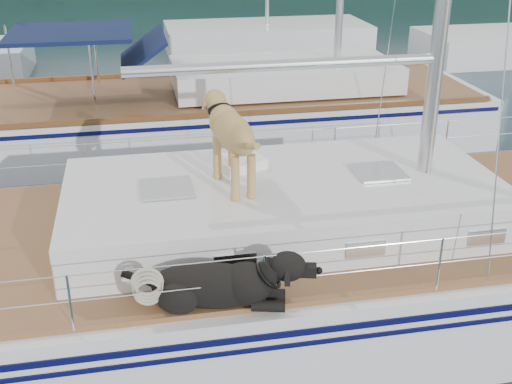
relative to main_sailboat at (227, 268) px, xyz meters
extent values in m
plane|color=black|center=(-0.09, 0.01, -0.68)|extent=(120.00, 120.00, 0.00)
cube|color=silver|center=(-0.09, 0.01, -0.18)|extent=(12.00, 3.80, 1.40)
cube|color=brown|center=(-0.09, 0.01, 0.55)|extent=(11.52, 3.50, 0.06)
cube|color=silver|center=(0.71, 0.01, 0.85)|extent=(5.20, 2.50, 0.55)
cylinder|color=silver|center=(0.71, 0.01, 2.53)|extent=(3.60, 0.12, 0.12)
cylinder|color=silver|center=(-0.09, -1.74, 1.14)|extent=(10.56, 0.01, 0.01)
cylinder|color=silver|center=(-0.09, 1.76, 1.14)|extent=(10.56, 0.01, 0.01)
cube|color=blue|center=(-0.40, 1.08, 0.60)|extent=(0.67, 0.47, 0.05)
cube|color=white|center=(0.26, 0.52, 1.20)|extent=(0.68, 0.63, 0.14)
torus|color=#C0BB98|center=(-0.99, -1.65, 0.94)|extent=(0.40, 0.14, 0.39)
cube|color=silver|center=(1.08, 6.58, -0.23)|extent=(11.00, 3.50, 1.30)
cube|color=brown|center=(1.08, 6.58, 0.42)|extent=(10.56, 3.29, 0.06)
cube|color=silver|center=(2.28, 6.58, 0.77)|extent=(4.80, 2.30, 0.55)
cube|color=#0D1638|center=(-2.12, 6.58, 1.82)|extent=(2.40, 2.30, 0.08)
cube|color=silver|center=(3.91, 16.01, -0.28)|extent=(7.20, 3.00, 1.10)
camera|label=1|loc=(-0.98, -6.86, 4.15)|focal=45.00mm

